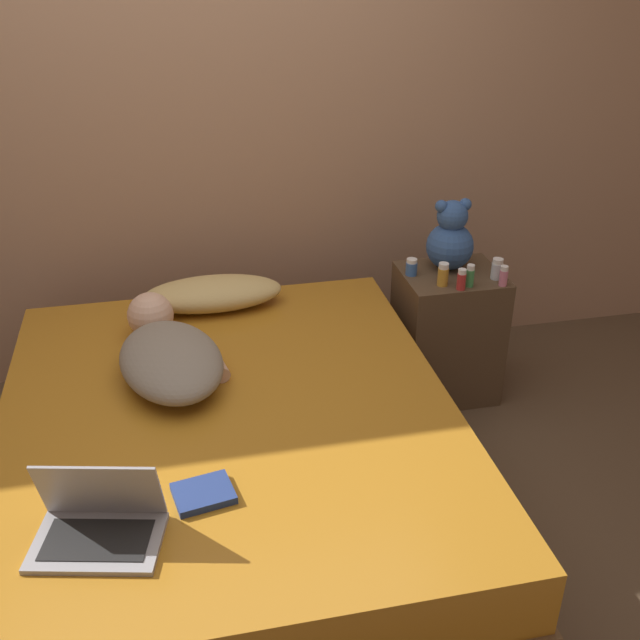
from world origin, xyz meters
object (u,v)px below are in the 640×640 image
(laptop, at_px, (98,522))
(bottle_blue, at_px, (411,267))
(teddy_bear, at_px, (450,239))
(pillow, at_px, (212,294))
(book, at_px, (203,493))
(bottle_pink, at_px, (504,276))
(person_lying, at_px, (169,353))
(bottle_red, at_px, (461,280))
(bottle_clear, at_px, (497,269))
(bottle_green, at_px, (470,276))
(bottle_amber, at_px, (443,275))

(laptop, bearing_deg, bottle_blue, 56.87)
(bottle_blue, bearing_deg, teddy_bear, 10.64)
(pillow, height_order, book, pillow)
(bottle_pink, relative_size, book, 0.47)
(bottle_pink, bearing_deg, person_lying, -170.43)
(person_lying, xyz_separation_m, book, (0.07, -0.72, -0.07))
(teddy_bear, relative_size, bottle_red, 3.47)
(bottle_clear, xyz_separation_m, bottle_green, (-0.15, -0.05, 0.00))
(laptop, bearing_deg, bottle_red, 49.07)
(bottle_pink, bearing_deg, teddy_bear, 126.65)
(bottle_clear, height_order, bottle_amber, bottle_amber)
(teddy_bear, xyz_separation_m, bottle_clear, (0.17, -0.15, -0.10))
(bottle_pink, bearing_deg, laptop, -147.23)
(laptop, height_order, bottle_red, laptop)
(bottle_amber, height_order, bottle_blue, bottle_amber)
(pillow, distance_m, bottle_amber, 0.99)
(bottle_blue, xyz_separation_m, bottle_green, (0.21, -0.16, 0.01))
(bottle_pink, relative_size, bottle_red, 0.96)
(bottle_red, bearing_deg, book, -140.61)
(laptop, relative_size, bottle_green, 3.88)
(pillow, xyz_separation_m, bottle_clear, (1.22, -0.18, 0.08))
(laptop, relative_size, teddy_bear, 1.19)
(bottle_clear, bearing_deg, pillow, 171.82)
(bottle_amber, height_order, book, bottle_amber)
(person_lying, height_order, bottle_blue, person_lying)
(teddy_bear, height_order, bottle_clear, teddy_bear)
(teddy_bear, bearing_deg, bottle_blue, -169.36)
(teddy_bear, xyz_separation_m, bottle_green, (0.02, -0.20, -0.09))
(bottle_blue, bearing_deg, person_lying, -158.36)
(pillow, height_order, bottle_green, bottle_green)
(pillow, xyz_separation_m, bottle_red, (1.03, -0.25, 0.08))
(bottle_amber, distance_m, bottle_pink, 0.26)
(teddy_bear, height_order, bottle_green, teddy_bear)
(book, bearing_deg, bottle_red, 39.39)
(teddy_bear, bearing_deg, bottle_amber, -118.19)
(teddy_bear, relative_size, book, 1.69)
(teddy_bear, relative_size, bottle_amber, 3.18)
(pillow, distance_m, bottle_red, 1.06)
(bottle_blue, bearing_deg, bottle_green, -38.47)
(bottle_amber, distance_m, bottle_green, 0.11)
(person_lying, distance_m, laptop, 0.85)
(bottle_clear, height_order, bottle_pink, bottle_clear)
(bottle_green, bearing_deg, bottle_pink, -8.78)
(laptop, height_order, bottle_green, laptop)
(laptop, distance_m, bottle_blue, 1.80)
(laptop, height_order, bottle_blue, laptop)
(teddy_bear, distance_m, bottle_green, 0.22)
(bottle_clear, relative_size, bottle_amber, 0.92)
(person_lying, relative_size, bottle_amber, 7.37)
(laptop, relative_size, bottle_clear, 4.13)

